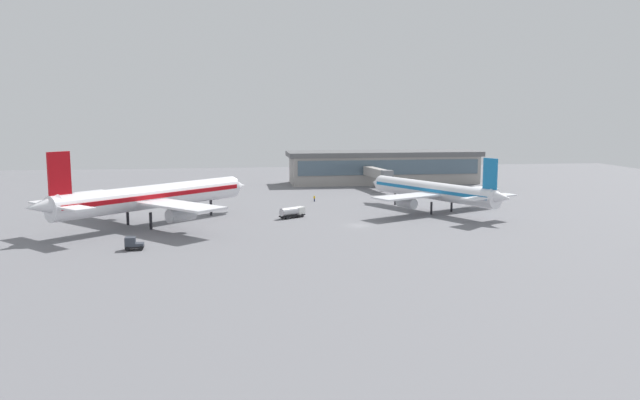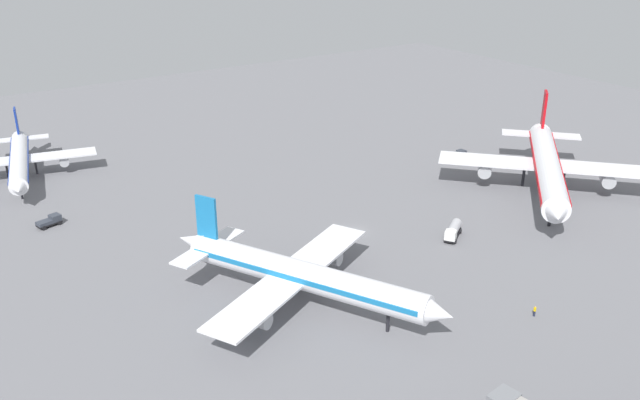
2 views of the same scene
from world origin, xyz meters
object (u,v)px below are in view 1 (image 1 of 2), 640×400
object	(u,v)px
airplane_distant	(150,197)
ground_crew_worker	(314,198)
airplane_at_gate	(434,191)
baggage_tug	(133,243)
fuel_truck	(292,212)

from	to	relation	value
airplane_distant	ground_crew_worker	bearing A→B (deg)	-5.06
airplane_at_gate	baggage_tug	xyz separation A→B (m)	(66.05, 33.67, -3.94)
ground_crew_worker	baggage_tug	bearing A→B (deg)	114.47
fuel_truck	ground_crew_worker	distance (m)	26.80
airplane_at_gate	fuel_truck	bearing A→B (deg)	69.80
airplane_distant	fuel_truck	bearing A→B (deg)	-33.58
fuel_truck	ground_crew_worker	size ratio (longest dim) A/B	3.76
airplane_distant	fuel_truck	world-z (taller)	airplane_distant
airplane_at_gate	airplane_distant	xyz separation A→B (m)	(65.73, 8.98, 0.99)
airplane_distant	baggage_tug	distance (m)	25.18
ground_crew_worker	airplane_distant	bearing A→B (deg)	97.89
fuel_truck	baggage_tug	distance (m)	42.98
baggage_tug	ground_crew_worker	distance (m)	67.83
ground_crew_worker	airplane_at_gate	bearing A→B (deg)	-158.74
airplane_at_gate	baggage_tug	bearing A→B (deg)	90.24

